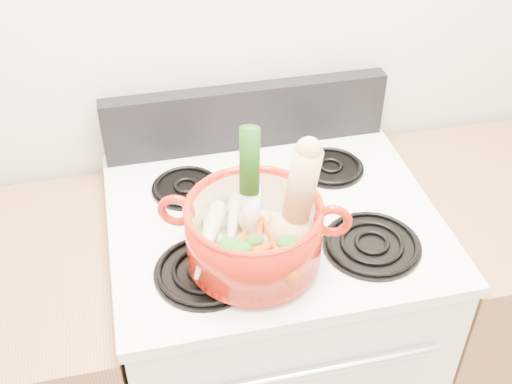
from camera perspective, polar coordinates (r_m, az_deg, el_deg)
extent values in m
cube|color=beige|center=(1.64, -1.33, 15.32)|extent=(3.50, 0.02, 2.60)
cube|color=white|center=(1.90, 1.27, -13.23)|extent=(0.76, 0.65, 0.92)
cube|color=white|center=(1.55, 1.51, -2.36)|extent=(0.78, 0.67, 0.03)
cube|color=black|center=(1.72, -0.86, 6.71)|extent=(0.76, 0.05, 0.18)
cylinder|color=silver|center=(1.45, 4.79, -15.74)|extent=(0.60, 0.02, 0.02)
cylinder|color=black|center=(1.39, -4.52, -6.97)|extent=(0.22, 0.22, 0.02)
cylinder|color=black|center=(1.47, 10.27, -4.53)|extent=(0.22, 0.22, 0.02)
cylinder|color=black|center=(1.62, -6.23, 0.50)|extent=(0.17, 0.17, 0.02)
cylinder|color=black|center=(1.69, 6.65, 2.27)|extent=(0.17, 0.17, 0.02)
cylinder|color=#A9180A|center=(1.36, -0.19, -3.66)|extent=(0.37, 0.37, 0.14)
torus|color=#A9180A|center=(1.35, -7.11, -1.64)|extent=(0.08, 0.04, 0.08)
torus|color=#A9180A|center=(1.32, 6.86, -2.55)|extent=(0.08, 0.04, 0.08)
cylinder|color=white|center=(1.33, -0.46, 0.70)|extent=(0.07, 0.09, 0.28)
ellipsoid|color=tan|center=(1.42, -0.28, -2.59)|extent=(0.09, 0.08, 0.04)
cone|color=beige|center=(1.40, -3.72, -3.42)|extent=(0.08, 0.22, 0.06)
cone|color=beige|center=(1.37, -4.41, -4.05)|extent=(0.10, 0.19, 0.05)
cone|color=beige|center=(1.40, -2.10, -2.76)|extent=(0.09, 0.19, 0.06)
cone|color=beige|center=(1.35, -4.30, -4.24)|extent=(0.12, 0.20, 0.06)
cone|color=#C24C09|center=(1.34, -1.08, -5.66)|extent=(0.07, 0.16, 0.04)
cone|color=#C45009|center=(1.34, -1.65, -5.43)|extent=(0.09, 0.14, 0.04)
cone|color=#C94D0A|center=(1.33, 1.86, -5.03)|extent=(0.06, 0.19, 0.05)
cone|color=#C13709|center=(1.31, 0.17, -5.60)|extent=(0.15, 0.11, 0.05)
cone|color=#D9480A|center=(1.34, 0.17, -4.44)|extent=(0.07, 0.15, 0.04)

